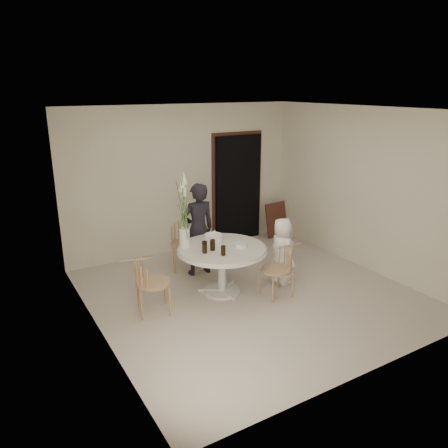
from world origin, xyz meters
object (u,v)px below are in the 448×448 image
chair_right (282,263)px  birthday_cake (213,238)px  chair_far (184,237)px  table (222,254)px  girl (198,229)px  boy (282,251)px  chair_left (144,278)px  flower_vase (184,218)px

chair_right → birthday_cake: 1.10m
chair_far → chair_right: size_ratio=1.07×
table → girl: girl is taller
chair_far → birthday_cake: (0.03, -0.98, 0.26)m
chair_far → boy: boy is taller
chair_left → boy: (2.21, -0.17, 0.00)m
girl → flower_vase: size_ratio=1.35×
girl → flower_vase: 0.83m
table → flower_vase: size_ratio=1.17×
boy → girl: bearing=46.2°
chair_right → birthday_cake: bearing=-132.3°
chair_left → chair_far: bearing=-30.3°
chair_right → boy: (0.23, 0.32, 0.04)m
chair_far → girl: (0.07, -0.40, 0.24)m
flower_vase → birthday_cake: bearing=-5.7°
boy → birthday_cake: size_ratio=3.94×
girl → boy: 1.40m
flower_vase → chair_left: bearing=-158.5°
chair_right → boy: size_ratio=0.72×
boy → birthday_cake: bearing=69.5°
birthday_cake → table: bearing=-87.3°
chair_right → boy: 0.40m
chair_left → flower_vase: 1.03m
girl → birthday_cake: (-0.04, -0.58, 0.03)m
chair_far → girl: 0.47m
chair_left → girl: 1.52m
boy → chair_left: bearing=88.1°
chair_right → chair_left: chair_left is taller
girl → table: bearing=90.2°
boy → chair_far: bearing=38.5°
girl → boy: size_ratio=1.44×
table → birthday_cake: bearing=92.7°
chair_right → boy: bearing=145.9°
chair_right → chair_far: bearing=-153.4°
table → chair_left: 1.23m
chair_left → flower_vase: (0.76, 0.30, 0.64)m
chair_right → flower_vase: flower_vase is taller
chair_far → girl: size_ratio=0.53×
table → boy: bearing=-10.4°
birthday_cake → flower_vase: flower_vase is taller
table → chair_far: size_ratio=1.62×
chair_left → girl: girl is taller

